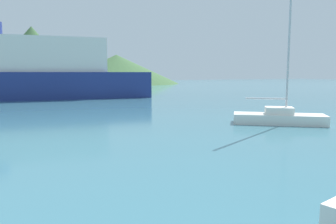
{
  "coord_description": "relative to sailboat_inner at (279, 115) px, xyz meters",
  "views": [
    {
      "loc": [
        -5.57,
        0.35,
        3.01
      ],
      "look_at": [
        0.66,
        14.0,
        1.2
      ],
      "focal_mm": 35.0,
      "sensor_mm": 36.0,
      "label": 1
    }
  ],
  "objects": [
    {
      "name": "sailboat_inner",
      "position": [
        0.0,
        0.0,
        0.0
      ],
      "size": [
        5.16,
        4.39,
        11.59
      ],
      "rotation": [
        0.0,
        0.0,
        -0.63
      ],
      "color": "white",
      "rests_on": "ground_plane"
    },
    {
      "name": "hill_central",
      "position": [
        -10.17,
        78.84,
        6.96
      ],
      "size": [
        25.27,
        25.27,
        14.94
      ],
      "color": "#3D6038",
      "rests_on": "ground_plane"
    },
    {
      "name": "hill_east",
      "position": [
        10.57,
        72.61,
        3.39
      ],
      "size": [
        33.85,
        33.85,
        7.81
      ],
      "color": "#3D6038",
      "rests_on": "ground_plane"
    }
  ]
}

